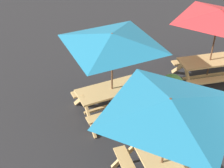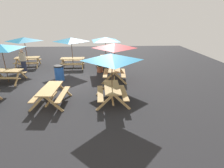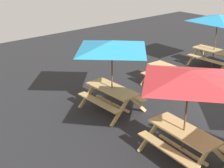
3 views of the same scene
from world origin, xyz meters
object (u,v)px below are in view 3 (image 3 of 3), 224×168
picnic_table_1 (170,73)px  picnic_table_7 (218,22)px  picnic_table_3 (189,83)px  picnic_table_2 (112,50)px

picnic_table_1 → picnic_table_7: size_ratio=0.66×
picnic_table_3 → picnic_table_1: bearing=-41.7°
picnic_table_1 → picnic_table_2: bearing=93.1°
picnic_table_2 → picnic_table_3: (-3.04, 0.31, 0.00)m
picnic_table_1 → picnic_table_3: (-3.02, 3.13, 1.43)m
picnic_table_7 → picnic_table_2: bearing=91.9°
picnic_table_1 → picnic_table_7: 3.58m
picnic_table_2 → picnic_table_3: size_ratio=1.00×
picnic_table_1 → picnic_table_3: size_ratio=0.80×
picnic_table_1 → picnic_table_2: (0.02, 2.82, 1.43)m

